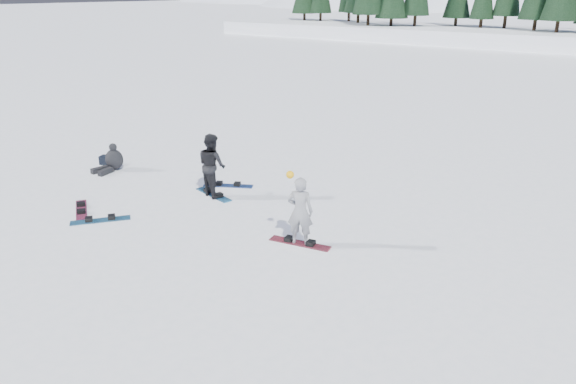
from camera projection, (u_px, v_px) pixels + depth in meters
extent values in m
plane|color=white|center=(219.00, 237.00, 13.59)|extent=(420.00, 420.00, 0.00)
ellipsoid|color=white|center=(424.00, 50.00, 185.31)|extent=(143.00, 110.00, 49.50)
ellipsoid|color=white|center=(317.00, 35.00, 255.21)|extent=(169.00, 130.00, 52.00)
imported|color=#949499|center=(300.00, 211.00, 12.93)|extent=(0.71, 0.61, 1.66)
sphere|color=#F7AA0D|center=(290.00, 175.00, 12.65)|extent=(0.18, 0.18, 0.18)
imported|color=black|center=(212.00, 165.00, 16.02)|extent=(1.04, 0.90, 1.83)
ellipsoid|color=black|center=(114.00, 159.00, 18.51)|extent=(0.68, 0.60, 0.67)
sphere|color=black|center=(113.00, 147.00, 18.37)|extent=(0.26, 0.26, 0.26)
cube|color=black|center=(106.00, 172.00, 18.16)|extent=(0.30, 0.61, 0.17)
cube|color=black|center=(100.00, 170.00, 18.34)|extent=(0.20, 0.60, 0.17)
cube|color=black|center=(107.00, 160.00, 19.13)|extent=(0.53, 0.45, 0.30)
cube|color=maroon|center=(300.00, 243.00, 13.21)|extent=(1.53, 0.57, 0.03)
cube|color=#195A8B|center=(213.00, 195.00, 16.33)|extent=(1.52, 0.61, 0.03)
cube|color=#16557E|center=(101.00, 220.00, 14.52)|extent=(1.12, 1.37, 0.03)
cube|color=maroon|center=(81.00, 210.00, 15.21)|extent=(1.41, 1.06, 0.03)
cube|color=navy|center=(228.00, 186.00, 17.07)|extent=(1.44, 0.99, 0.03)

